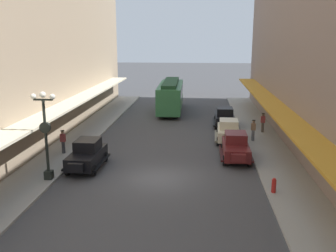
{
  "coord_description": "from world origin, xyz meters",
  "views": [
    {
      "loc": [
        2.32,
        -20.97,
        8.3
      ],
      "look_at": [
        0.0,
        6.0,
        1.8
      ],
      "focal_mm": 40.12,
      "sensor_mm": 36.0,
      "label": 1
    }
  ],
  "objects_px": {
    "parked_car_1": "(87,154)",
    "parked_car_2": "(236,146)",
    "fire_hydrant": "(274,185)",
    "streetcar": "(171,95)",
    "pedestrian_1": "(63,141)",
    "parked_car_3": "(225,117)",
    "parked_car_0": "(228,130)",
    "pedestrian_2": "(263,122)",
    "pedestrian_0": "(253,130)",
    "lamp_post_with_clock": "(46,132)"
  },
  "relations": [
    {
      "from": "parked_car_3",
      "to": "pedestrian_2",
      "type": "xyz_separation_m",
      "value": [
        3.15,
        -2.44,
        0.07
      ]
    },
    {
      "from": "parked_car_3",
      "to": "fire_hydrant",
      "type": "xyz_separation_m",
      "value": [
        1.69,
        -15.58,
        -0.38
      ]
    },
    {
      "from": "fire_hydrant",
      "to": "streetcar",
      "type": "bearing_deg",
      "value": 108.15
    },
    {
      "from": "parked_car_1",
      "to": "parked_car_2",
      "type": "relative_size",
      "value": 1.0
    },
    {
      "from": "parked_car_0",
      "to": "parked_car_3",
      "type": "relative_size",
      "value": 1.01
    },
    {
      "from": "parked_car_1",
      "to": "parked_car_3",
      "type": "height_order",
      "value": "same"
    },
    {
      "from": "lamp_post_with_clock",
      "to": "pedestrian_0",
      "type": "xyz_separation_m",
      "value": [
        13.01,
        9.48,
        -1.97
      ]
    },
    {
      "from": "parked_car_1",
      "to": "parked_car_2",
      "type": "height_order",
      "value": "same"
    },
    {
      "from": "parked_car_2",
      "to": "parked_car_1",
      "type": "bearing_deg",
      "value": -165.1
    },
    {
      "from": "parked_car_2",
      "to": "fire_hydrant",
      "type": "relative_size",
      "value": 5.21
    },
    {
      "from": "parked_car_0",
      "to": "fire_hydrant",
      "type": "xyz_separation_m",
      "value": [
        1.69,
        -10.4,
        -0.38
      ]
    },
    {
      "from": "parked_car_3",
      "to": "streetcar",
      "type": "xyz_separation_m",
      "value": [
        -5.61,
        6.7,
        0.96
      ]
    },
    {
      "from": "parked_car_3",
      "to": "pedestrian_2",
      "type": "bearing_deg",
      "value": -37.83
    },
    {
      "from": "streetcar",
      "to": "pedestrian_2",
      "type": "height_order",
      "value": "streetcar"
    },
    {
      "from": "pedestrian_1",
      "to": "pedestrian_2",
      "type": "bearing_deg",
      "value": 25.92
    },
    {
      "from": "streetcar",
      "to": "lamp_post_with_clock",
      "type": "distance_m",
      "value": 22.13
    },
    {
      "from": "parked_car_3",
      "to": "lamp_post_with_clock",
      "type": "xyz_separation_m",
      "value": [
        -11.06,
        -14.72,
        2.04
      ]
    },
    {
      "from": "lamp_post_with_clock",
      "to": "pedestrian_2",
      "type": "distance_m",
      "value": 18.87
    },
    {
      "from": "pedestrian_1",
      "to": "pedestrian_2",
      "type": "distance_m",
      "value": 16.81
    },
    {
      "from": "parked_car_1",
      "to": "pedestrian_0",
      "type": "height_order",
      "value": "parked_car_1"
    },
    {
      "from": "fire_hydrant",
      "to": "pedestrian_0",
      "type": "relative_size",
      "value": 0.49
    },
    {
      "from": "parked_car_1",
      "to": "fire_hydrant",
      "type": "height_order",
      "value": "parked_car_1"
    },
    {
      "from": "fire_hydrant",
      "to": "pedestrian_2",
      "type": "distance_m",
      "value": 13.22
    },
    {
      "from": "parked_car_2",
      "to": "fire_hydrant",
      "type": "xyz_separation_m",
      "value": [
        1.51,
        -5.9,
        -0.38
      ]
    },
    {
      "from": "parked_car_0",
      "to": "parked_car_1",
      "type": "relative_size",
      "value": 1.01
    },
    {
      "from": "lamp_post_with_clock",
      "to": "fire_hydrant",
      "type": "xyz_separation_m",
      "value": [
        12.75,
        -0.86,
        -2.42
      ]
    },
    {
      "from": "fire_hydrant",
      "to": "pedestrian_1",
      "type": "bearing_deg",
      "value": 157.05
    },
    {
      "from": "parked_car_2",
      "to": "lamp_post_with_clock",
      "type": "distance_m",
      "value": 12.48
    },
    {
      "from": "streetcar",
      "to": "pedestrian_2",
      "type": "bearing_deg",
      "value": -46.26
    },
    {
      "from": "parked_car_3",
      "to": "lamp_post_with_clock",
      "type": "height_order",
      "value": "lamp_post_with_clock"
    },
    {
      "from": "parked_car_0",
      "to": "fire_hydrant",
      "type": "height_order",
      "value": "parked_car_0"
    },
    {
      "from": "streetcar",
      "to": "pedestrian_1",
      "type": "relative_size",
      "value": 5.78
    },
    {
      "from": "streetcar",
      "to": "pedestrian_2",
      "type": "relative_size",
      "value": 5.78
    },
    {
      "from": "parked_car_2",
      "to": "parked_car_3",
      "type": "distance_m",
      "value": 9.68
    },
    {
      "from": "lamp_post_with_clock",
      "to": "pedestrian_1",
      "type": "distance_m",
      "value": 5.38
    },
    {
      "from": "parked_car_3",
      "to": "lamp_post_with_clock",
      "type": "distance_m",
      "value": 18.52
    },
    {
      "from": "parked_car_0",
      "to": "parked_car_2",
      "type": "height_order",
      "value": "same"
    },
    {
      "from": "parked_car_3",
      "to": "fire_hydrant",
      "type": "bearing_deg",
      "value": -83.79
    },
    {
      "from": "parked_car_1",
      "to": "streetcar",
      "type": "bearing_deg",
      "value": 78.43
    },
    {
      "from": "parked_car_3",
      "to": "pedestrian_1",
      "type": "relative_size",
      "value": 2.56
    },
    {
      "from": "parked_car_1",
      "to": "streetcar",
      "type": "distance_m",
      "value": 19.37
    },
    {
      "from": "streetcar",
      "to": "pedestrian_0",
      "type": "distance_m",
      "value": 14.16
    },
    {
      "from": "parked_car_0",
      "to": "parked_car_3",
      "type": "xyz_separation_m",
      "value": [
        0.0,
        5.17,
        0.0
      ]
    },
    {
      "from": "pedestrian_1",
      "to": "lamp_post_with_clock",
      "type": "bearing_deg",
      "value": -79.45
    },
    {
      "from": "parked_car_0",
      "to": "parked_car_3",
      "type": "distance_m",
      "value": 5.17
    },
    {
      "from": "pedestrian_0",
      "to": "pedestrian_1",
      "type": "distance_m",
      "value": 14.66
    },
    {
      "from": "lamp_post_with_clock",
      "to": "fire_hydrant",
      "type": "height_order",
      "value": "lamp_post_with_clock"
    },
    {
      "from": "lamp_post_with_clock",
      "to": "pedestrian_2",
      "type": "height_order",
      "value": "lamp_post_with_clock"
    },
    {
      "from": "fire_hydrant",
      "to": "pedestrian_0",
      "type": "bearing_deg",
      "value": 88.54
    },
    {
      "from": "lamp_post_with_clock",
      "to": "pedestrian_1",
      "type": "bearing_deg",
      "value": 100.55
    }
  ]
}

